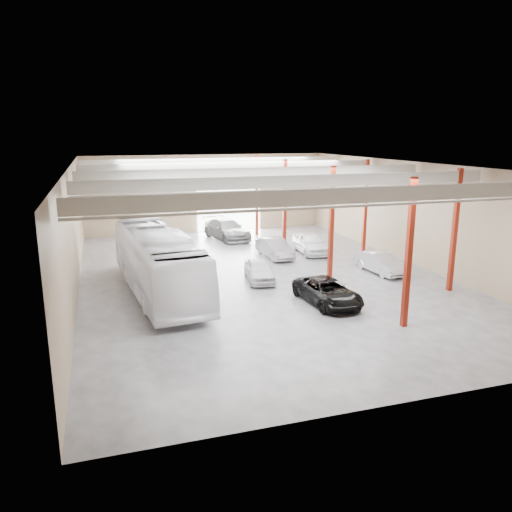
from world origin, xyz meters
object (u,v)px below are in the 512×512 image
car_right_near (380,263)px  car_row_c (227,229)px  coach_bus (158,262)px  car_row_a (259,270)px  black_sedan (327,292)px  car_right_far (310,243)px  car_row_b (275,248)px

car_right_near → car_row_c: bearing=112.0°
coach_bus → car_right_near: (14.25, -0.21, -1.13)m
car_row_a → black_sedan: bearing=-59.1°
black_sedan → car_right_far: bearing=66.9°
car_row_a → car_row_b: 6.04m
black_sedan → car_row_a: bearing=108.2°
car_row_c → car_right_far: 8.47m
car_row_a → car_row_c: (1.18, 12.80, 0.17)m
car_row_a → car_row_b: bearing=69.9°
black_sedan → car_row_a: size_ratio=1.22×
car_right_near → car_row_b: bearing=125.8°
car_row_a → car_right_far: 8.25m
car_row_c → black_sedan: bearing=-99.3°
coach_bus → car_right_far: bearing=22.2°
car_row_b → car_right_near: 7.91m
car_row_b → car_right_far: (3.00, 0.46, 0.06)m
car_right_far → car_row_c: bearing=127.8°
car_row_b → car_right_far: 3.04m
car_row_c → car_right_near: bearing=-75.3°
black_sedan → car_right_near: 7.45m
black_sedan → car_row_a: (-2.14, 5.20, 0.01)m
black_sedan → car_row_c: (-0.95, 18.00, 0.18)m
car_row_b → car_right_far: size_ratio=0.95×
coach_bus → car_row_a: 6.31m
car_right_far → black_sedan: bearing=-104.9°
coach_bus → car_right_near: coach_bus is taller
coach_bus → car_row_a: bearing=-0.7°
car_row_b → car_right_near: (5.17, -5.98, -0.02)m
coach_bus → car_row_a: coach_bus is taller
car_row_a → car_right_near: 8.10m
car_row_a → car_right_far: car_right_far is taller
car_row_b → car_right_far: bearing=5.0°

